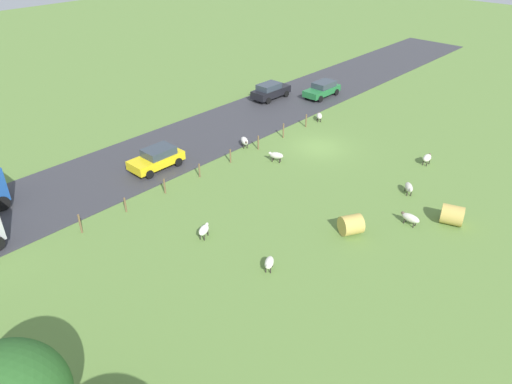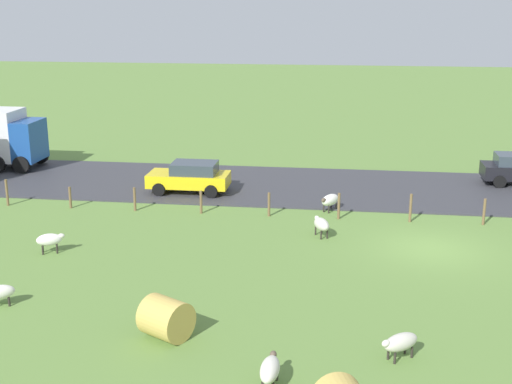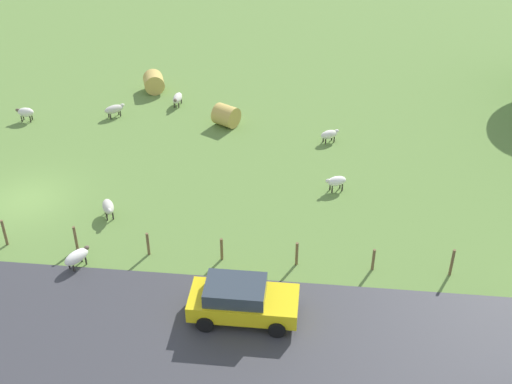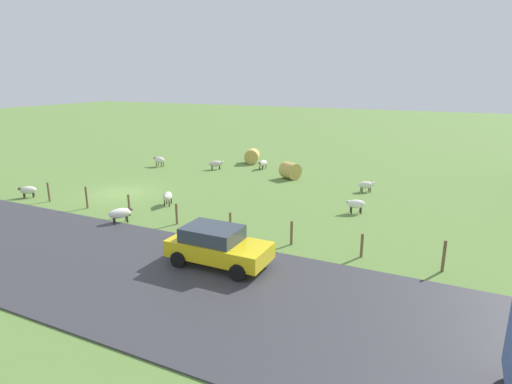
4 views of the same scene
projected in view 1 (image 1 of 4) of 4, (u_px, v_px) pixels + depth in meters
The scene contains 23 objects.
ground_plane at pixel (319, 147), 38.68m from camera, with size 160.00×160.00×0.00m, color olive.
road_strip at pixel (243, 120), 43.67m from camera, with size 8.00×80.00×0.06m, color #38383D.
sheep_0 at pixel (410, 218), 29.01m from camera, with size 1.26×0.53×0.72m.
sheep_1 at pixel (427, 158), 35.82m from camera, with size 0.57×1.04×0.82m.
sheep_2 at pixel (319, 116), 43.24m from camera, with size 0.99×1.03×0.72m.
sheep_3 at pixel (269, 263), 25.36m from camera, with size 0.89×1.09×0.70m.
sheep_4 at pixel (204, 230), 27.85m from camera, with size 0.82×1.11×0.77m.
sheep_5 at pixel (245, 141), 38.48m from camera, with size 1.26×1.04×0.79m.
sheep_6 at pixel (409, 187), 32.17m from camera, with size 1.07×1.17×0.73m.
sheep_7 at pixel (276, 155), 36.22m from camera, with size 1.19×0.90×0.79m.
hay_bale_0 at pixel (351, 225), 28.18m from camera, with size 1.20×1.20×1.24m, color tan.
hay_bale_1 at pixel (452, 215), 29.06m from camera, with size 1.23×1.23×1.29m, color tan.
fence_post_0 at pixel (306, 121), 41.99m from camera, with size 0.12×0.12×1.18m, color brown.
fence_post_1 at pixel (283, 131), 40.00m from camera, with size 0.12×0.12×1.27m, color brown.
fence_post_2 at pixel (258, 143), 38.06m from camera, with size 0.12×0.12×1.19m, color brown.
fence_post_3 at pixel (230, 156), 36.12m from camera, with size 0.12×0.12×1.10m, color brown.
fence_post_4 at pixel (199, 170), 34.16m from camera, with size 0.12×0.12×1.06m, color brown.
fence_post_5 at pixel (165, 186), 32.18m from camera, with size 0.12×0.12×1.11m, color brown.
fence_post_6 at pixel (125, 205), 30.24m from camera, with size 0.12×0.12×1.03m, color brown.
fence_post_7 at pixel (80, 224), 28.21m from camera, with size 0.12×0.12×1.28m, color brown.
car_0 at pixel (322, 89), 48.59m from camera, with size 1.96×4.28×1.49m.
car_1 at pixel (270, 91), 47.99m from camera, with size 1.93×4.29×1.61m.
car_3 at pixel (157, 158), 35.13m from camera, with size 2.04×4.05×1.53m.
Camera 1 is at (-20.08, 29.21, 16.72)m, focal length 33.42 mm.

